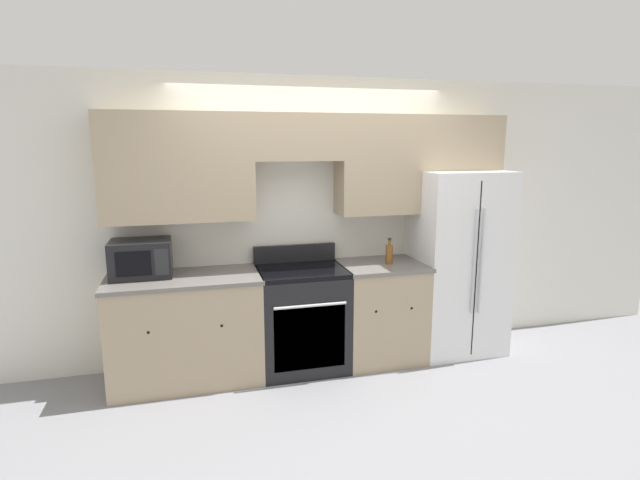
# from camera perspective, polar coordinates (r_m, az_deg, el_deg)

# --- Properties ---
(ground_plane) EXTENTS (12.00, 12.00, 0.00)m
(ground_plane) POSITION_cam_1_polar(r_m,az_deg,el_deg) (4.48, 1.06, -15.60)
(ground_plane) COLOR gray
(wall_back) EXTENTS (8.00, 0.39, 2.60)m
(wall_back) POSITION_cam_1_polar(r_m,az_deg,el_deg) (4.59, -0.74, 5.06)
(wall_back) COLOR silver
(wall_back) RESTS_ON ground_plane
(lower_cabinets_left) EXTENTS (1.26, 0.64, 0.92)m
(lower_cabinets_left) POSITION_cam_1_polar(r_m,az_deg,el_deg) (4.44, -15.03, -9.78)
(lower_cabinets_left) COLOR tan
(lower_cabinets_left) RESTS_ON ground_plane
(lower_cabinets_right) EXTENTS (0.77, 0.64, 0.92)m
(lower_cabinets_right) POSITION_cam_1_polar(r_m,az_deg,el_deg) (4.75, 6.94, -8.06)
(lower_cabinets_right) COLOR tan
(lower_cabinets_right) RESTS_ON ground_plane
(oven_range) EXTENTS (0.77, 0.65, 1.08)m
(oven_range) POSITION_cam_1_polar(r_m,az_deg,el_deg) (4.54, -2.09, -8.87)
(oven_range) COLOR black
(oven_range) RESTS_ON ground_plane
(refrigerator) EXTENTS (0.83, 0.79, 1.75)m
(refrigerator) POSITION_cam_1_polar(r_m,az_deg,el_deg) (5.03, 15.14, -2.35)
(refrigerator) COLOR white
(refrigerator) RESTS_ON ground_plane
(microwave) EXTENTS (0.49, 0.37, 0.31)m
(microwave) POSITION_cam_1_polar(r_m,az_deg,el_deg) (4.38, -19.77, -1.99)
(microwave) COLOR black
(microwave) RESTS_ON lower_cabinets_left
(bottle) EXTENTS (0.07, 0.07, 0.24)m
(bottle) POSITION_cam_1_polar(r_m,az_deg,el_deg) (4.60, 7.92, -1.55)
(bottle) COLOR brown
(bottle) RESTS_ON lower_cabinets_right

